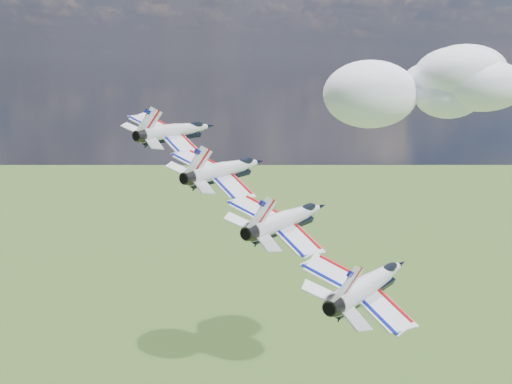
% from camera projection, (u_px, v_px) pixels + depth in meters
% --- Properties ---
extents(cloud_far, '(67.55, 53.08, 26.54)m').
position_uv_depth(cloud_far, '(424.00, 81.00, 264.82)').
color(cloud_far, white).
extents(jet_0, '(17.38, 19.45, 8.80)m').
position_uv_depth(jet_0, '(178.00, 130.00, 87.52)').
color(jet_0, silver).
extents(jet_1, '(17.38, 19.45, 8.80)m').
position_uv_depth(jet_1, '(227.00, 169.00, 78.16)').
color(jet_1, silver).
extents(jet_2, '(17.38, 19.45, 8.80)m').
position_uv_depth(jet_2, '(289.00, 218.00, 68.79)').
color(jet_2, white).
extents(jet_3, '(17.38, 19.45, 8.80)m').
position_uv_depth(jet_3, '(371.00, 283.00, 59.43)').
color(jet_3, white).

